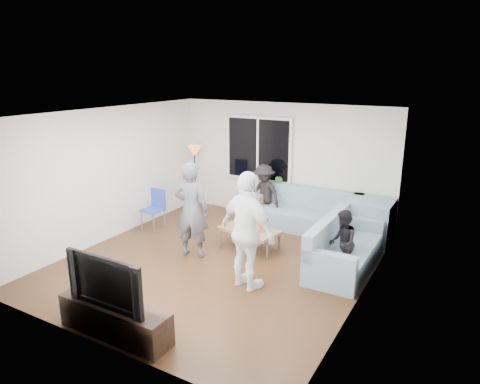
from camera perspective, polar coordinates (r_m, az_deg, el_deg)
The scene contains 31 objects.
floor at distance 7.77m, azimuth -2.87°, elevation -9.29°, with size 5.00×5.50×0.04m, color #56351C.
ceiling at distance 7.06m, azimuth -3.16°, elevation 10.48°, with size 5.00×5.50×0.04m, color white.
wall_back at distance 9.69m, azimuth 5.85°, elevation 3.99°, with size 5.00×0.04×2.60m, color silver.
wall_front at distance 5.32m, azimuth -19.37°, elevation -6.96°, with size 5.00×0.04×2.60m, color silver.
wall_left at distance 8.88m, azimuth -16.86°, elevation 2.30°, with size 0.04×5.50×2.60m, color silver.
wall_right at distance 6.37m, azimuth 16.51°, elevation -2.93°, with size 0.04×5.50×2.60m, color silver.
window_frame at distance 9.82m, azimuth 2.48°, elevation 5.71°, with size 1.62×0.06×1.47m, color white.
window_glass at distance 9.79m, azimuth 2.38°, elevation 5.67°, with size 1.50×0.02×1.35m, color black.
window_mullion at distance 9.78m, azimuth 2.35°, elevation 5.67°, with size 0.05×0.03×1.35m, color white.
radiator at distance 10.08m, azimuth 2.30°, elevation -1.28°, with size 1.30×0.12×0.62m, color silver.
potted_plant at distance 9.69m, azimuth 5.10°, elevation 1.06°, with size 0.21×0.17×0.39m, color #3B6E2C.
vase at distance 10.13m, azimuth 0.21°, elevation 1.14°, with size 0.16×0.16×0.17m, color white.
sofa_back_section at distance 9.21m, azimuth 8.46°, elevation -2.38°, with size 2.30×0.85×0.85m, color gray, non-canonical shape.
sofa_right_section at distance 7.57m, azimuth 13.85°, elevation -6.78°, with size 0.85×2.00×0.85m, color gray, non-canonical shape.
sofa_corner at distance 8.84m, azimuth 16.73°, elevation -3.67°, with size 0.85×0.85×0.85m, color gray.
cushion_yellow at distance 9.61m, azimuth 2.03°, elevation -0.89°, with size 0.38×0.32×0.14m, color orange.
cushion_red at distance 9.69m, azimuth 2.11°, elevation -0.75°, with size 0.36×0.30×0.13m, color maroon.
coffee_table at distance 8.21m, azimuth 1.27°, elevation -6.19°, with size 1.10×0.60×0.40m, color #9B7B4B.
pitcher at distance 8.10m, azimuth 0.34°, elevation -4.32°, with size 0.17×0.17×0.17m, color maroon.
side_chair at distance 9.26m, azimuth -11.46°, elevation -2.39°, with size 0.40×0.40×0.86m, color #2842B0, non-canonical shape.
floor_lamp at distance 10.33m, azimuth -5.94°, elevation 1.78°, with size 0.32×0.32×1.56m, color orange, non-canonical shape.
player_left at distance 7.73m, azimuth -6.43°, elevation -2.36°, with size 0.64×0.42×1.75m, color #4B4B50.
player_right at distance 6.54m, azimuth 1.01°, elevation -5.24°, with size 1.09×0.45×1.86m, color white.
spectator_right at distance 7.31m, azimuth 13.38°, elevation -6.55°, with size 0.53×0.42×1.10m, color black.
spectator_back at distance 9.54m, azimuth 3.18°, elevation -0.17°, with size 0.84×0.48×1.30m, color black.
tv_console at distance 5.94m, azimuth -16.19°, elevation -15.85°, with size 1.60×0.40×0.44m, color #2F2317.
television at distance 5.67m, azimuth -16.63°, elevation -10.99°, with size 1.19×0.16×0.69m, color black.
bottle_a at distance 8.31m, azimuth -0.43°, elevation -3.60°, with size 0.07×0.07×0.22m, color orange.
bottle_d at distance 7.92m, azimuth 2.69°, elevation -4.49°, with size 0.07×0.07×0.25m, color #D65913.
bottle_e at distance 8.02m, azimuth 3.50°, elevation -4.31°, with size 0.07×0.07×0.24m, color black.
bottle_b at distance 8.03m, azimuth 0.28°, elevation -4.31°, with size 0.08×0.08×0.22m, color #3A8919.
Camera 1 is at (3.80, -5.92, 3.28)m, focal length 32.29 mm.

